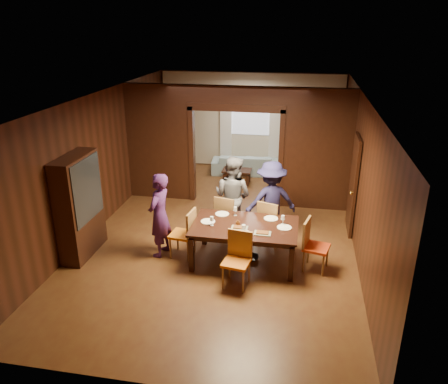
% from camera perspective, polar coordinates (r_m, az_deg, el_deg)
% --- Properties ---
extents(floor, '(9.00, 9.00, 0.00)m').
position_cam_1_polar(floor, '(9.67, -0.02, -4.90)').
color(floor, '#542A17').
rests_on(floor, ground).
extents(ceiling, '(5.50, 9.00, 0.02)m').
position_cam_1_polar(ceiling, '(8.77, -0.02, 12.31)').
color(ceiling, silver).
rests_on(ceiling, room_walls).
extents(room_walls, '(5.52, 9.01, 2.90)m').
position_cam_1_polar(room_walls, '(10.88, 1.80, 6.63)').
color(room_walls, black).
rests_on(room_walls, floor).
extents(person_purple, '(0.50, 0.67, 1.67)m').
position_cam_1_polar(person_purple, '(8.43, -8.41, -3.02)').
color(person_purple, '#431D56').
rests_on(person_purple, floor).
extents(person_grey, '(1.03, 0.93, 1.75)m').
position_cam_1_polar(person_grey, '(9.12, 1.14, -0.57)').
color(person_grey, slate).
rests_on(person_grey, floor).
extents(person_navy, '(1.24, 0.98, 1.68)m').
position_cam_1_polar(person_navy, '(9.03, 6.15, -1.16)').
color(person_navy, '#1F1D48').
rests_on(person_navy, floor).
extents(sofa, '(2.06, 0.96, 0.58)m').
position_cam_1_polar(sofa, '(13.10, 2.85, 3.70)').
color(sofa, '#97B7C6').
rests_on(sofa, floor).
extents(serving_bowl, '(0.31, 0.31, 0.07)m').
position_cam_1_polar(serving_bowl, '(8.16, 3.62, -3.98)').
color(serving_bowl, black).
rests_on(serving_bowl, dining_table).
extents(dining_table, '(1.96, 1.22, 0.76)m').
position_cam_1_polar(dining_table, '(8.31, 2.70, -6.70)').
color(dining_table, black).
rests_on(dining_table, floor).
extents(coffee_table, '(0.80, 0.50, 0.40)m').
position_cam_1_polar(coffee_table, '(12.30, 1.69, 2.05)').
color(coffee_table, black).
rests_on(coffee_table, floor).
extents(chair_left, '(0.49, 0.49, 0.97)m').
position_cam_1_polar(chair_left, '(8.48, -5.49, -5.35)').
color(chair_left, orange).
rests_on(chair_left, floor).
extents(chair_right, '(0.53, 0.53, 0.97)m').
position_cam_1_polar(chair_right, '(8.17, 11.99, -6.89)').
color(chair_right, red).
rests_on(chair_right, floor).
extents(chair_far_l, '(0.53, 0.53, 0.97)m').
position_cam_1_polar(chair_far_l, '(9.13, 0.51, -3.20)').
color(chair_far_l, red).
rests_on(chair_far_l, floor).
extents(chair_far_r, '(0.56, 0.56, 0.97)m').
position_cam_1_polar(chair_far_r, '(8.95, 6.13, -3.88)').
color(chair_far_r, '#C95F12').
rests_on(chair_far_r, floor).
extents(chair_near, '(0.50, 0.50, 0.97)m').
position_cam_1_polar(chair_near, '(7.53, 1.62, -8.97)').
color(chair_near, '#CF6313').
rests_on(chair_near, floor).
extents(hutch, '(0.40, 1.20, 2.00)m').
position_cam_1_polar(hutch, '(8.77, -18.37, -1.77)').
color(hutch, black).
rests_on(hutch, floor).
extents(door_right, '(0.06, 0.90, 2.10)m').
position_cam_1_polar(door_right, '(9.65, 16.52, 0.90)').
color(door_right, black).
rests_on(door_right, floor).
extents(window_far, '(1.20, 0.03, 1.30)m').
position_cam_1_polar(window_far, '(13.30, 3.51, 10.24)').
color(window_far, silver).
rests_on(window_far, back_wall).
extents(curtain_left, '(0.35, 0.06, 2.40)m').
position_cam_1_polar(curtain_left, '(13.47, 0.24, 8.46)').
color(curtain_left, white).
rests_on(curtain_left, back_wall).
extents(curtain_right, '(0.35, 0.06, 2.40)m').
position_cam_1_polar(curtain_right, '(13.29, 6.68, 8.14)').
color(curtain_right, white).
rests_on(curtain_right, back_wall).
extents(plate_left, '(0.27, 0.27, 0.01)m').
position_cam_1_polar(plate_left, '(8.26, -2.11, -3.86)').
color(plate_left, white).
rests_on(plate_left, dining_table).
extents(plate_far_l, '(0.27, 0.27, 0.01)m').
position_cam_1_polar(plate_far_l, '(8.57, -0.24, -2.88)').
color(plate_far_l, white).
rests_on(plate_far_l, dining_table).
extents(plate_far_r, '(0.27, 0.27, 0.01)m').
position_cam_1_polar(plate_far_r, '(8.42, 6.16, -3.45)').
color(plate_far_r, white).
rests_on(plate_far_r, dining_table).
extents(plate_right, '(0.27, 0.27, 0.01)m').
position_cam_1_polar(plate_right, '(8.10, 7.88, -4.60)').
color(plate_right, white).
rests_on(plate_right, dining_table).
extents(plate_near, '(0.27, 0.27, 0.01)m').
position_cam_1_polar(plate_near, '(7.82, 2.60, -5.44)').
color(plate_near, silver).
rests_on(plate_near, dining_table).
extents(platter_a, '(0.30, 0.20, 0.04)m').
position_cam_1_polar(platter_a, '(8.00, 2.03, -4.65)').
color(platter_a, slate).
rests_on(platter_a, dining_table).
extents(platter_b, '(0.30, 0.20, 0.04)m').
position_cam_1_polar(platter_b, '(7.83, 5.05, -5.33)').
color(platter_b, gray).
rests_on(platter_b, dining_table).
extents(wineglass_left, '(0.08, 0.08, 0.18)m').
position_cam_1_polar(wineglass_left, '(8.08, -1.60, -3.80)').
color(wineglass_left, white).
rests_on(wineglass_left, dining_table).
extents(wineglass_far, '(0.08, 0.08, 0.18)m').
position_cam_1_polar(wineglass_far, '(8.48, 1.49, -2.52)').
color(wineglass_far, white).
rests_on(wineglass_far, dining_table).
extents(wineglass_right, '(0.08, 0.08, 0.18)m').
position_cam_1_polar(wineglass_right, '(8.19, 7.70, -3.65)').
color(wineglass_right, white).
rests_on(wineglass_right, dining_table).
extents(tumbler, '(0.07, 0.07, 0.14)m').
position_cam_1_polar(tumbler, '(7.85, 2.58, -4.78)').
color(tumbler, white).
rests_on(tumbler, dining_table).
extents(condiment_jar, '(0.08, 0.08, 0.11)m').
position_cam_1_polar(condiment_jar, '(8.08, 1.82, -4.09)').
color(condiment_jar, '#4D2A12').
rests_on(condiment_jar, dining_table).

